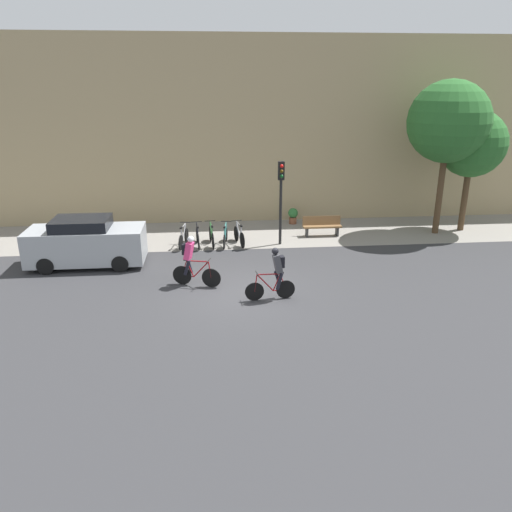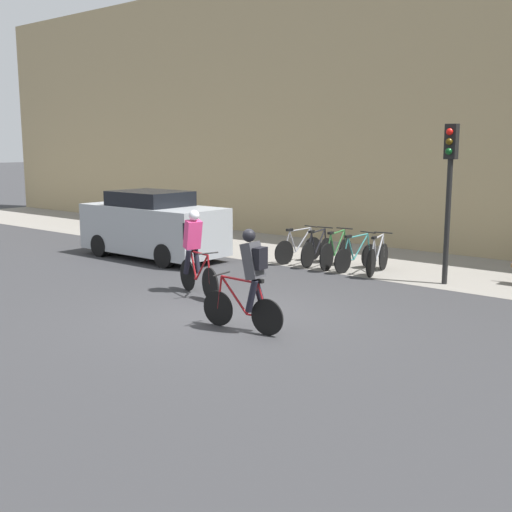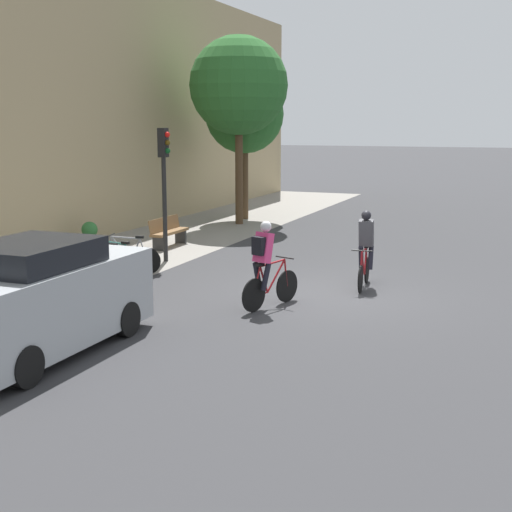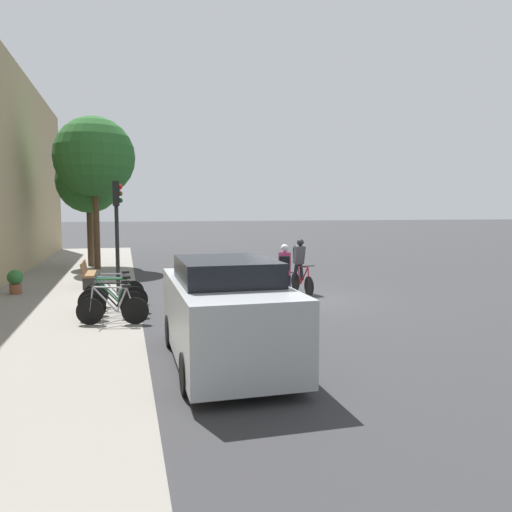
# 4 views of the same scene
# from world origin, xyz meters

# --- Properties ---
(ground) EXTENTS (200.00, 200.00, 0.00)m
(ground) POSITION_xyz_m (0.00, 0.00, 0.00)
(ground) COLOR #333335
(kerb_strip) EXTENTS (44.00, 4.50, 0.01)m
(kerb_strip) POSITION_xyz_m (0.00, 6.75, 0.00)
(kerb_strip) COLOR gray
(kerb_strip) RESTS_ON ground
(building_facade) EXTENTS (44.00, 0.60, 8.74)m
(building_facade) POSITION_xyz_m (0.00, 9.30, 4.37)
(building_facade) COLOR tan
(building_facade) RESTS_ON ground
(cyclist_pink) EXTENTS (1.65, 0.67, 1.78)m
(cyclist_pink) POSITION_xyz_m (-1.75, 0.80, 0.95)
(cyclist_pink) COLOR black
(cyclist_pink) RESTS_ON ground
(cyclist_grey) EXTENTS (1.63, 0.47, 1.75)m
(cyclist_grey) POSITION_xyz_m (0.96, -0.60, 0.95)
(cyclist_grey) COLOR black
(cyclist_grey) RESTS_ON ground
(parked_bike_0) EXTENTS (0.49, 1.65, 0.95)m
(parked_bike_0) POSITION_xyz_m (-2.21, 5.17, 0.39)
(parked_bike_0) COLOR black
(parked_bike_0) RESTS_ON ground
(parked_bike_1) EXTENTS (0.46, 1.63, 0.96)m
(parked_bike_1) POSITION_xyz_m (-1.62, 5.17, 0.40)
(parked_bike_1) COLOR black
(parked_bike_1) RESTS_ON ground
(parked_bike_2) EXTENTS (0.46, 1.74, 0.98)m
(parked_bike_2) POSITION_xyz_m (-1.03, 5.17, 0.41)
(parked_bike_2) COLOR black
(parked_bike_2) RESTS_ON ground
(parked_bike_3) EXTENTS (0.46, 1.67, 0.94)m
(parked_bike_3) POSITION_xyz_m (-0.44, 5.17, 0.38)
(parked_bike_3) COLOR black
(parked_bike_3) RESTS_ON ground
(parked_bike_4) EXTENTS (0.50, 1.65, 0.97)m
(parked_bike_4) POSITION_xyz_m (0.15, 5.17, 0.40)
(parked_bike_4) COLOR black
(parked_bike_4) RESTS_ON ground
(traffic_light_pole) EXTENTS (0.26, 0.30, 3.56)m
(traffic_light_pole) POSITION_xyz_m (1.91, 5.07, 2.47)
(traffic_light_pole) COLOR black
(traffic_light_pole) RESTS_ON ground
(parked_car) EXTENTS (4.30, 1.84, 1.85)m
(parked_car) POSITION_xyz_m (-5.76, 3.19, 0.90)
(parked_car) COLOR #9EA3A8
(parked_car) RESTS_ON ground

